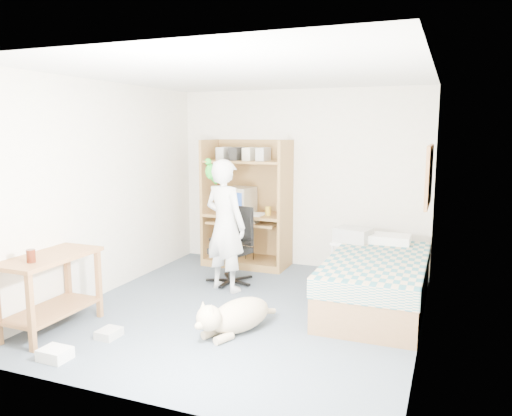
# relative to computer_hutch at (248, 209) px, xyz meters

# --- Properties ---
(floor) EXTENTS (4.00, 4.00, 0.00)m
(floor) POSITION_rel_computer_hutch_xyz_m (0.70, -1.74, -0.82)
(floor) COLOR #485562
(floor) RESTS_ON ground
(wall_back) EXTENTS (3.60, 0.02, 2.50)m
(wall_back) POSITION_rel_computer_hutch_xyz_m (0.70, 0.26, 0.43)
(wall_back) COLOR silver
(wall_back) RESTS_ON floor
(wall_right) EXTENTS (0.02, 4.00, 2.50)m
(wall_right) POSITION_rel_computer_hutch_xyz_m (2.50, -1.74, 0.43)
(wall_right) COLOR silver
(wall_right) RESTS_ON floor
(wall_left) EXTENTS (0.02, 4.00, 2.50)m
(wall_left) POSITION_rel_computer_hutch_xyz_m (-1.10, -1.74, 0.43)
(wall_left) COLOR silver
(wall_left) RESTS_ON floor
(ceiling) EXTENTS (3.60, 4.00, 0.02)m
(ceiling) POSITION_rel_computer_hutch_xyz_m (0.70, -1.74, 1.68)
(ceiling) COLOR white
(ceiling) RESTS_ON wall_back
(computer_hutch) EXTENTS (1.20, 0.63, 1.80)m
(computer_hutch) POSITION_rel_computer_hutch_xyz_m (0.00, 0.00, 0.00)
(computer_hutch) COLOR olive
(computer_hutch) RESTS_ON floor
(bed) EXTENTS (1.02, 2.02, 0.66)m
(bed) POSITION_rel_computer_hutch_xyz_m (2.00, -1.12, -0.53)
(bed) COLOR brown
(bed) RESTS_ON floor
(side_desk) EXTENTS (0.50, 1.00, 0.75)m
(side_desk) POSITION_rel_computer_hutch_xyz_m (-0.85, -2.94, -0.33)
(side_desk) COLOR brown
(side_desk) RESTS_ON floor
(corkboard) EXTENTS (0.04, 0.94, 0.66)m
(corkboard) POSITION_rel_computer_hutch_xyz_m (2.47, -0.84, 0.63)
(corkboard) COLOR #9D6E46
(corkboard) RESTS_ON wall_right
(office_chair) EXTENTS (0.55, 0.55, 0.96)m
(office_chair) POSITION_rel_computer_hutch_xyz_m (0.16, -0.88, -0.48)
(office_chair) COLOR black
(office_chair) RESTS_ON floor
(person) EXTENTS (0.67, 0.54, 1.60)m
(person) POSITION_rel_computer_hutch_xyz_m (0.19, -1.18, -0.02)
(person) COLOR silver
(person) RESTS_ON floor
(parrot) EXTENTS (0.12, 0.20, 0.32)m
(parrot) POSITION_rel_computer_hutch_xyz_m (-0.01, -1.16, 0.64)
(parrot) COLOR #138418
(parrot) RESTS_ON person
(dog) EXTENTS (0.59, 0.99, 0.39)m
(dog) POSITION_rel_computer_hutch_xyz_m (0.84, -2.34, -0.65)
(dog) COLOR tan
(dog) RESTS_ON floor
(printer_cart) EXTENTS (0.53, 0.47, 0.55)m
(printer_cart) POSITION_rel_computer_hutch_xyz_m (1.60, -0.42, -0.46)
(printer_cart) COLOR white
(printer_cart) RESTS_ON floor
(printer) EXTENTS (0.48, 0.41, 0.18)m
(printer) POSITION_rel_computer_hutch_xyz_m (1.60, -0.42, -0.18)
(printer) COLOR #A5A5A0
(printer) RESTS_ON printer_cart
(crt_monitor) EXTENTS (0.42, 0.44, 0.35)m
(crt_monitor) POSITION_rel_computer_hutch_xyz_m (-0.13, 0.01, 0.13)
(crt_monitor) COLOR beige
(crt_monitor) RESTS_ON computer_hutch
(keyboard) EXTENTS (0.46, 0.21, 0.03)m
(keyboard) POSITION_rel_computer_hutch_xyz_m (-0.01, -0.16, -0.15)
(keyboard) COLOR beige
(keyboard) RESTS_ON computer_hutch
(pencil_cup) EXTENTS (0.08, 0.08, 0.12)m
(pencil_cup) POSITION_rel_computer_hutch_xyz_m (0.34, -0.09, -0.00)
(pencil_cup) COLOR gold
(pencil_cup) RESTS_ON computer_hutch
(drink_glass) EXTENTS (0.08, 0.08, 0.12)m
(drink_glass) POSITION_rel_computer_hutch_xyz_m (-0.80, -3.20, -0.01)
(drink_glass) COLOR #42170A
(drink_glass) RESTS_ON side_desk
(floor_box_a) EXTENTS (0.25, 0.21, 0.10)m
(floor_box_a) POSITION_rel_computer_hutch_xyz_m (-0.36, -3.44, -0.77)
(floor_box_a) COLOR white
(floor_box_a) RESTS_ON floor
(floor_box_b) EXTENTS (0.19, 0.23, 0.08)m
(floor_box_b) POSITION_rel_computer_hutch_xyz_m (-0.22, -2.89, -0.78)
(floor_box_b) COLOR #AEAEA9
(floor_box_b) RESTS_ON floor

